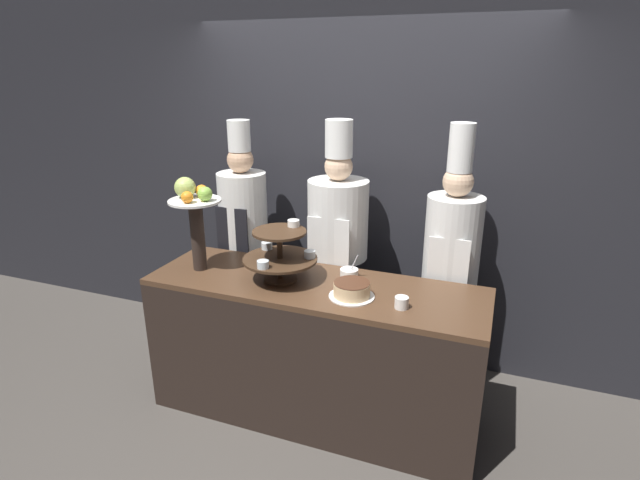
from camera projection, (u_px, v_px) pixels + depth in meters
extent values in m
plane|color=#47423D|center=(296.00, 443.00, 3.06)|extent=(14.00, 14.00, 0.00)
cube|color=#232328|center=(360.00, 178.00, 3.71)|extent=(10.00, 0.06, 2.80)
cube|color=black|center=(314.00, 352.00, 3.20)|extent=(2.08, 0.65, 0.90)
cube|color=#4C3321|center=(314.00, 286.00, 3.05)|extent=(2.08, 0.65, 0.03)
cylinder|color=#3D2819|center=(281.00, 279.00, 3.09)|extent=(0.21, 0.21, 0.02)
cylinder|color=#3D2819|center=(280.00, 256.00, 3.04)|extent=(0.04, 0.04, 0.32)
cylinder|color=#3D2819|center=(280.00, 259.00, 3.05)|extent=(0.46, 0.46, 0.02)
cylinder|color=#3D2819|center=(279.00, 232.00, 2.99)|extent=(0.33, 0.33, 0.02)
cylinder|color=silver|center=(310.00, 254.00, 3.04)|extent=(0.07, 0.07, 0.04)
cylinder|color=gold|center=(310.00, 255.00, 3.04)|extent=(0.06, 0.06, 0.03)
cylinder|color=silver|center=(267.00, 246.00, 3.18)|extent=(0.07, 0.07, 0.04)
cylinder|color=green|center=(267.00, 247.00, 3.19)|extent=(0.06, 0.06, 0.03)
cylinder|color=silver|center=(263.00, 264.00, 2.89)|extent=(0.07, 0.07, 0.04)
cylinder|color=red|center=(263.00, 265.00, 2.89)|extent=(0.06, 0.06, 0.03)
cylinder|color=white|center=(294.00, 223.00, 3.06)|extent=(0.07, 0.07, 0.04)
cylinder|color=#2D231E|center=(198.00, 236.00, 3.19)|extent=(0.09, 0.09, 0.45)
cylinder|color=white|center=(195.00, 201.00, 3.11)|extent=(0.33, 0.33, 0.01)
sphere|color=#84B742|center=(205.00, 194.00, 3.06)|extent=(0.09, 0.09, 0.09)
sphere|color=orange|center=(202.00, 191.00, 3.17)|extent=(0.08, 0.08, 0.08)
sphere|color=#ADC160|center=(185.00, 188.00, 3.13)|extent=(0.13, 0.13, 0.13)
sphere|color=orange|center=(187.00, 197.00, 3.02)|extent=(0.07, 0.07, 0.07)
cylinder|color=white|center=(352.00, 296.00, 2.87)|extent=(0.26, 0.26, 0.01)
cylinder|color=#E0BC89|center=(352.00, 289.00, 2.85)|extent=(0.21, 0.21, 0.08)
cylinder|color=#472819|center=(352.00, 283.00, 2.84)|extent=(0.21, 0.21, 0.01)
cylinder|color=white|center=(402.00, 303.00, 2.73)|extent=(0.08, 0.08, 0.07)
cylinder|color=white|center=(349.00, 273.00, 3.12)|extent=(0.11, 0.11, 0.06)
cylinder|color=#BCBCC1|center=(354.00, 263.00, 3.09)|extent=(0.05, 0.01, 0.11)
cube|color=black|center=(248.00, 300.00, 3.94)|extent=(0.27, 0.15, 0.88)
cylinder|color=white|center=(243.00, 211.00, 3.70)|extent=(0.36, 0.36, 0.58)
cube|color=black|center=(232.00, 233.00, 3.59)|extent=(0.25, 0.01, 0.37)
sphere|color=tan|center=(240.00, 160.00, 3.57)|extent=(0.19, 0.19, 0.19)
cylinder|color=white|center=(239.00, 136.00, 3.52)|extent=(0.16, 0.16, 0.22)
cube|color=black|center=(337.00, 314.00, 3.69)|extent=(0.31, 0.17, 0.91)
cylinder|color=white|center=(338.00, 220.00, 3.45)|extent=(0.42, 0.42, 0.55)
cube|color=white|center=(328.00, 244.00, 3.31)|extent=(0.29, 0.01, 0.35)
sphere|color=#DBB28E|center=(339.00, 167.00, 3.32)|extent=(0.19, 0.19, 0.19)
cylinder|color=white|center=(339.00, 139.00, 3.26)|extent=(0.18, 0.18, 0.25)
cube|color=#28282D|center=(443.00, 337.00, 3.44)|extent=(0.27, 0.15, 0.83)
cylinder|color=white|center=(453.00, 241.00, 3.20)|extent=(0.36, 0.36, 0.58)
cube|color=white|center=(448.00, 267.00, 3.09)|extent=(0.25, 0.01, 0.37)
sphere|color=#DBB28E|center=(458.00, 182.00, 3.08)|extent=(0.19, 0.19, 0.19)
cylinder|color=white|center=(461.00, 148.00, 3.01)|extent=(0.15, 0.15, 0.30)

